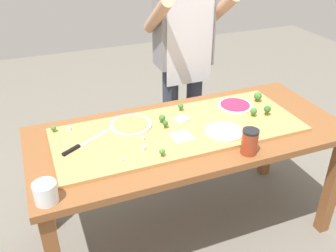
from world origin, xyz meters
name	(u,v)px	position (x,y,z in m)	size (l,w,h in m)	color
ground_plane	(186,228)	(0.00, 0.00, 0.00)	(8.00, 8.00, 0.00)	#6B665B
prep_table	(188,145)	(0.00, 0.00, 0.67)	(1.83, 0.81, 0.77)	brown
cutting_board	(179,130)	(-0.05, 0.02, 0.78)	(1.43, 0.56, 0.02)	tan
chefs_knife	(80,145)	(-0.62, 0.04, 0.79)	(0.29, 0.18, 0.02)	#B7BABF
pizza_whole_beet_magenta	(235,105)	(0.39, 0.14, 0.80)	(0.23, 0.23, 0.02)	beige
pizza_whole_pesto_green	(131,124)	(-0.30, 0.15, 0.80)	(0.25, 0.25, 0.02)	beige
pizza_whole_cheese_artichoke	(224,131)	(0.16, -0.12, 0.80)	(0.22, 0.22, 0.02)	beige
pizza_slice_near_left	(182,119)	(0.00, 0.10, 0.80)	(0.08, 0.08, 0.01)	silver
pizza_slice_near_right	(182,137)	(-0.08, -0.08, 0.80)	(0.11, 0.11, 0.01)	silver
broccoli_floret_center_right	(254,111)	(0.42, -0.01, 0.82)	(0.04, 0.04, 0.06)	#3F7220
broccoli_floret_back_mid	(53,128)	(-0.73, 0.24, 0.81)	(0.03, 0.03, 0.04)	#487A23
broccoli_floret_back_left	(162,118)	(-0.12, 0.12, 0.82)	(0.04, 0.04, 0.05)	#3F7220
broccoli_floret_front_left	(181,106)	(0.04, 0.22, 0.82)	(0.04, 0.04, 0.05)	#3F7220
broccoli_floret_center_left	(165,124)	(-0.13, 0.05, 0.82)	(0.03, 0.03, 0.05)	#366618
broccoli_floret_front_mid	(162,152)	(-0.25, -0.21, 0.82)	(0.03, 0.03, 0.05)	#487A23
broccoli_floret_back_right	(258,96)	(0.56, 0.15, 0.83)	(0.05, 0.05, 0.07)	#3F7220
broccoli_floret_front_right	(267,109)	(0.51, -0.03, 0.83)	(0.04, 0.04, 0.06)	#366618
cheese_crumble_a	(144,148)	(-0.31, -0.12, 0.80)	(0.02, 0.02, 0.02)	white
cheese_crumble_b	(69,129)	(-0.65, 0.23, 0.80)	(0.02, 0.02, 0.02)	silver
cheese_crumble_c	(122,160)	(-0.45, -0.18, 0.80)	(0.01, 0.01, 0.01)	silver
cheese_crumble_d	(143,138)	(-0.29, -0.02, 0.80)	(0.02, 0.02, 0.02)	white
cheese_crumble_e	(266,109)	(0.54, 0.03, 0.80)	(0.02, 0.02, 0.02)	silver
flour_cup	(46,194)	(-0.83, -0.32, 0.81)	(0.10, 0.10, 0.10)	white
sauce_jar	(250,142)	(0.20, -0.32, 0.84)	(0.09, 0.09, 0.14)	#99381E
cook_center	(184,51)	(0.27, 0.69, 1.00)	(0.54, 0.39, 1.67)	#333847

